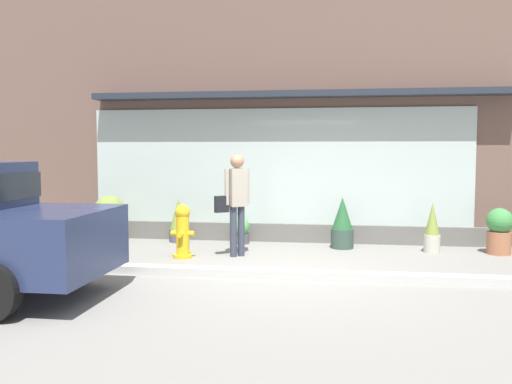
{
  "coord_description": "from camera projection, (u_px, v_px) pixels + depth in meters",
  "views": [
    {
      "loc": [
        0.85,
        -7.97,
        1.83
      ],
      "look_at": [
        -0.54,
        1.2,
        1.12
      ],
      "focal_mm": 38.99,
      "sensor_mm": 36.0,
      "label": 1
    }
  ],
  "objects": [
    {
      "name": "potted_plant_doorstep",
      "position": [
        179.0,
        221.0,
        11.03
      ],
      "size": [
        0.38,
        0.38,
        0.86
      ],
      "color": "#4C4C51",
      "rests_on": "ground_plane"
    },
    {
      "name": "curb_strip",
      "position": [
        279.0,
        274.0,
        7.92
      ],
      "size": [
        14.0,
        0.24,
        0.12
      ],
      "primitive_type": "cube",
      "color": "#B2B2AD",
      "rests_on": "ground_plane"
    },
    {
      "name": "storefront",
      "position": [
        297.0,
        113.0,
        11.07
      ],
      "size": [
        14.0,
        0.81,
        5.25
      ],
      "color": "brown",
      "rests_on": "ground_plane"
    },
    {
      "name": "fire_hydrant",
      "position": [
        183.0,
        231.0,
        9.39
      ],
      "size": [
        0.4,
        0.37,
        0.91
      ],
      "color": "gold",
      "rests_on": "ground_plane"
    },
    {
      "name": "potted_plant_low_front",
      "position": [
        110.0,
        216.0,
        10.93
      ],
      "size": [
        0.63,
        0.63,
        0.93
      ],
      "color": "#33473D",
      "rests_on": "ground_plane"
    },
    {
      "name": "potted_plant_window_center",
      "position": [
        240.0,
        230.0,
        10.85
      ],
      "size": [
        0.39,
        0.39,
        0.53
      ],
      "color": "#4C4C51",
      "rests_on": "ground_plane"
    },
    {
      "name": "ground_plane",
      "position": [
        280.0,
        275.0,
        8.12
      ],
      "size": [
        60.0,
        60.0,
        0.0
      ],
      "primitive_type": "plane",
      "color": "gray"
    },
    {
      "name": "potted_plant_near_hydrant",
      "position": [
        499.0,
        230.0,
        9.71
      ],
      "size": [
        0.45,
        0.45,
        0.81
      ],
      "color": "#9E6042",
      "rests_on": "ground_plane"
    },
    {
      "name": "pedestrian_with_handbag",
      "position": [
        236.0,
        197.0,
        9.47
      ],
      "size": [
        0.56,
        0.43,
        1.75
      ],
      "rotation": [
        0.0,
        0.0,
        3.79
      ],
      "color": "#333847",
      "rests_on": "ground_plane"
    },
    {
      "name": "potted_plant_corner_tall",
      "position": [
        432.0,
        229.0,
        9.89
      ],
      "size": [
        0.29,
        0.29,
        0.9
      ],
      "color": "#B7B2A3",
      "rests_on": "ground_plane"
    },
    {
      "name": "potted_plant_window_left",
      "position": [
        342.0,
        224.0,
        10.31
      ],
      "size": [
        0.42,
        0.42,
        0.95
      ],
      "color": "#33473D",
      "rests_on": "ground_plane"
    }
  ]
}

